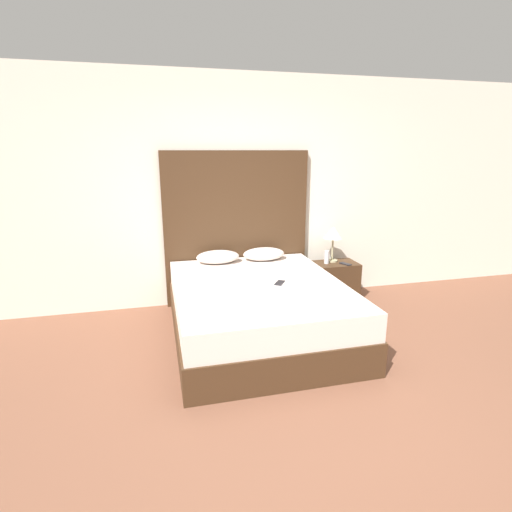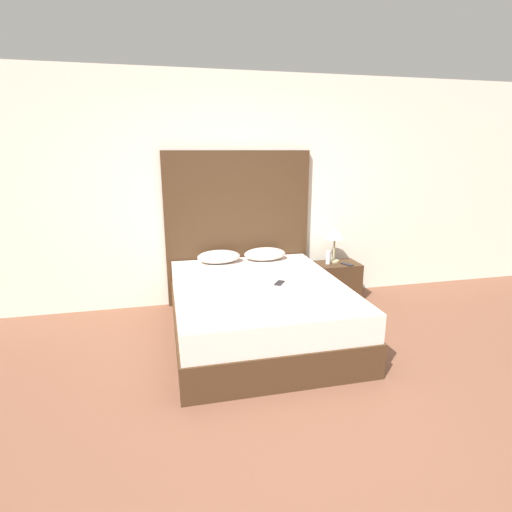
# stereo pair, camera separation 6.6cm
# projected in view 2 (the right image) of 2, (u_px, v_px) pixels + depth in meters

# --- Properties ---
(ground_plane) EXTENTS (16.00, 16.00, 0.00)m
(ground_plane) POSITION_uv_depth(u_px,v_px,m) (313.00, 414.00, 2.88)
(ground_plane) COLOR brown
(wall_back) EXTENTS (10.00, 0.06, 2.70)m
(wall_back) POSITION_uv_depth(u_px,v_px,m) (245.00, 192.00, 4.80)
(wall_back) COLOR silver
(wall_back) RESTS_ON ground_plane
(bed) EXTENTS (1.66, 2.03, 0.57)m
(bed) POSITION_uv_depth(u_px,v_px,m) (258.00, 310.00, 4.01)
(bed) COLOR #422B19
(bed) RESTS_ON ground_plane
(headboard) EXTENTS (1.75, 0.05, 1.84)m
(headboard) POSITION_uv_depth(u_px,v_px,m) (238.00, 229.00, 4.82)
(headboard) COLOR #422B19
(headboard) RESTS_ON ground_plane
(pillow_left) EXTENTS (0.50, 0.30, 0.15)m
(pillow_left) POSITION_uv_depth(u_px,v_px,m) (219.00, 257.00, 4.62)
(pillow_left) COLOR silver
(pillow_left) RESTS_ON bed
(pillow_right) EXTENTS (0.50, 0.30, 0.15)m
(pillow_right) POSITION_uv_depth(u_px,v_px,m) (265.00, 254.00, 4.74)
(pillow_right) COLOR silver
(pillow_right) RESTS_ON bed
(phone_on_bed) EXTENTS (0.14, 0.16, 0.01)m
(phone_on_bed) POSITION_uv_depth(u_px,v_px,m) (279.00, 283.00, 3.92)
(phone_on_bed) COLOR #232328
(phone_on_bed) RESTS_ON bed
(nightstand) EXTENTS (0.53, 0.36, 0.48)m
(nightstand) POSITION_uv_depth(u_px,v_px,m) (337.00, 281.00, 5.03)
(nightstand) COLOR #422B19
(nightstand) RESTS_ON ground_plane
(table_lamp) EXTENTS (0.24, 0.24, 0.45)m
(table_lamp) POSITION_uv_depth(u_px,v_px,m) (335.00, 234.00, 4.94)
(table_lamp) COLOR tan
(table_lamp) RESTS_ON nightstand
(phone_on_nightstand) EXTENTS (0.12, 0.17, 0.01)m
(phone_on_nightstand) POSITION_uv_depth(u_px,v_px,m) (347.00, 264.00, 4.90)
(phone_on_nightstand) COLOR black
(phone_on_nightstand) RESTS_ON nightstand
(toiletry_bottle) EXTENTS (0.06, 0.06, 0.16)m
(toiletry_bottle) POSITION_uv_depth(u_px,v_px,m) (328.00, 257.00, 4.92)
(toiletry_bottle) COLOR silver
(toiletry_bottle) RESTS_ON nightstand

